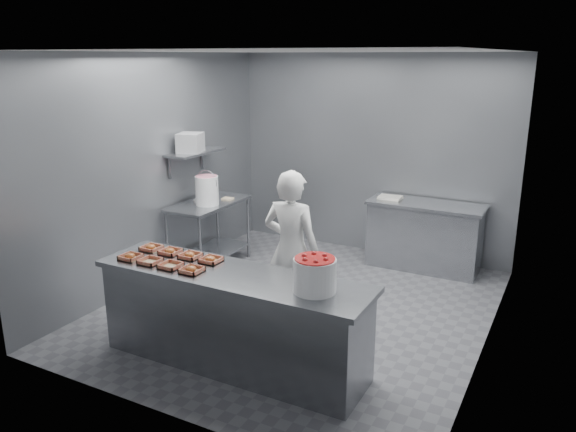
% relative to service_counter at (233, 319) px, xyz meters
% --- Properties ---
extents(floor, '(4.50, 4.50, 0.00)m').
position_rel_service_counter_xyz_m(floor, '(0.00, 1.35, -0.45)').
color(floor, '#4C4C51').
rests_on(floor, ground).
extents(ceiling, '(4.50, 4.50, 0.00)m').
position_rel_service_counter_xyz_m(ceiling, '(0.00, 1.35, 2.35)').
color(ceiling, white).
rests_on(ceiling, wall_back).
extents(wall_back, '(4.00, 0.04, 2.80)m').
position_rel_service_counter_xyz_m(wall_back, '(0.00, 3.60, 0.95)').
color(wall_back, slate).
rests_on(wall_back, ground).
extents(wall_left, '(0.04, 4.50, 2.80)m').
position_rel_service_counter_xyz_m(wall_left, '(-2.00, 1.35, 0.95)').
color(wall_left, slate).
rests_on(wall_left, ground).
extents(wall_right, '(0.04, 4.50, 2.80)m').
position_rel_service_counter_xyz_m(wall_right, '(2.00, 1.35, 0.95)').
color(wall_right, slate).
rests_on(wall_right, ground).
extents(service_counter, '(2.60, 0.70, 0.90)m').
position_rel_service_counter_xyz_m(service_counter, '(0.00, 0.00, 0.00)').
color(service_counter, slate).
rests_on(service_counter, ground).
extents(prep_table, '(0.60, 1.20, 0.90)m').
position_rel_service_counter_xyz_m(prep_table, '(-1.65, 1.95, 0.14)').
color(prep_table, slate).
rests_on(prep_table, ground).
extents(back_counter, '(1.50, 0.60, 0.90)m').
position_rel_service_counter_xyz_m(back_counter, '(0.90, 3.25, -0.00)').
color(back_counter, slate).
rests_on(back_counter, ground).
extents(wall_shelf, '(0.35, 0.90, 0.03)m').
position_rel_service_counter_xyz_m(wall_shelf, '(-1.82, 1.95, 1.10)').
color(wall_shelf, slate).
rests_on(wall_shelf, wall_left).
extents(tray_0, '(0.19, 0.18, 0.06)m').
position_rel_service_counter_xyz_m(tray_0, '(-1.05, -0.15, 0.47)').
color(tray_0, tan).
rests_on(tray_0, service_counter).
extents(tray_1, '(0.19, 0.18, 0.04)m').
position_rel_service_counter_xyz_m(tray_1, '(-0.80, -0.15, 0.47)').
color(tray_1, tan).
rests_on(tray_1, service_counter).
extents(tray_2, '(0.19, 0.18, 0.04)m').
position_rel_service_counter_xyz_m(tray_2, '(-0.56, -0.15, 0.47)').
color(tray_2, tan).
rests_on(tray_2, service_counter).
extents(tray_3, '(0.19, 0.18, 0.06)m').
position_rel_service_counter_xyz_m(tray_3, '(-0.33, -0.15, 0.47)').
color(tray_3, tan).
rests_on(tray_3, service_counter).
extents(tray_4, '(0.19, 0.18, 0.06)m').
position_rel_service_counter_xyz_m(tray_4, '(-1.05, 0.15, 0.47)').
color(tray_4, tan).
rests_on(tray_4, service_counter).
extents(tray_5, '(0.19, 0.18, 0.06)m').
position_rel_service_counter_xyz_m(tray_5, '(-0.81, 0.15, 0.47)').
color(tray_5, tan).
rests_on(tray_5, service_counter).
extents(tray_6, '(0.19, 0.18, 0.06)m').
position_rel_service_counter_xyz_m(tray_6, '(-0.57, 0.15, 0.47)').
color(tray_6, tan).
rests_on(tray_6, service_counter).
extents(tray_7, '(0.19, 0.18, 0.06)m').
position_rel_service_counter_xyz_m(tray_7, '(-0.33, 0.15, 0.47)').
color(tray_7, tan).
rests_on(tray_7, service_counter).
extents(worker, '(0.62, 0.42, 1.67)m').
position_rel_service_counter_xyz_m(worker, '(0.09, 0.97, 0.38)').
color(worker, silver).
rests_on(worker, ground).
extents(strawberry_tub, '(0.35, 0.35, 0.29)m').
position_rel_service_counter_xyz_m(strawberry_tub, '(0.82, -0.02, 0.60)').
color(strawberry_tub, white).
rests_on(strawberry_tub, service_counter).
extents(glaze_bucket, '(0.31, 0.30, 0.46)m').
position_rel_service_counter_xyz_m(glaze_bucket, '(-1.59, 1.84, 0.64)').
color(glaze_bucket, white).
rests_on(glaze_bucket, prep_table).
extents(bucket_lid, '(0.42, 0.42, 0.02)m').
position_rel_service_counter_xyz_m(bucket_lid, '(-1.72, 1.99, 0.46)').
color(bucket_lid, white).
rests_on(bucket_lid, prep_table).
extents(rag, '(0.15, 0.13, 0.02)m').
position_rel_service_counter_xyz_m(rag, '(-1.51, 2.20, 0.46)').
color(rag, '#CCB28C').
rests_on(rag, prep_table).
extents(appliance, '(0.37, 0.40, 0.24)m').
position_rel_service_counter_xyz_m(appliance, '(-1.82, 1.85, 1.23)').
color(appliance, gray).
rests_on(appliance, wall_shelf).
extents(paper_stack, '(0.30, 0.22, 0.04)m').
position_rel_service_counter_xyz_m(paper_stack, '(0.41, 3.25, 0.46)').
color(paper_stack, silver).
rests_on(paper_stack, back_counter).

